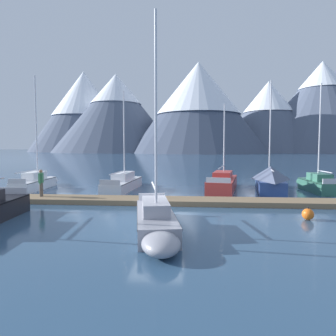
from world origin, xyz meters
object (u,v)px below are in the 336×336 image
object	(u,v)px
sailboat_nearest_berth	(37,182)
mooring_buoy_inner_mooring	(308,214)
sailboat_mid_dock_port	(125,182)
sailboat_end_of_dock	(316,183)
sailboat_mid_dock_starboard	(156,220)
sailboat_far_berth	(223,182)
person_on_dock	(41,181)
sailboat_outer_slip	(270,179)

from	to	relation	value
sailboat_nearest_berth	mooring_buoy_inner_mooring	size ratio (longest dim) A/B	14.67
sailboat_mid_dock_port	mooring_buoy_inner_mooring	world-z (taller)	sailboat_mid_dock_port
sailboat_end_of_dock	sailboat_mid_dock_starboard	bearing A→B (deg)	-131.43
sailboat_nearest_berth	sailboat_far_berth	size ratio (longest dim) A/B	1.20
sailboat_mid_dock_port	person_on_dock	size ratio (longest dim) A/B	4.62
sailboat_nearest_berth	sailboat_end_of_dock	distance (m)	22.24
sailboat_mid_dock_starboard	sailboat_nearest_berth	bearing A→B (deg)	133.73
mooring_buoy_inner_mooring	sailboat_end_of_dock	bearing A→B (deg)	66.87
sailboat_mid_dock_port	person_on_dock	world-z (taller)	sailboat_mid_dock_port
sailboat_far_berth	sailboat_end_of_dock	distance (m)	7.18
sailboat_nearest_berth	sailboat_end_of_dock	world-z (taller)	sailboat_nearest_berth
sailboat_nearest_berth	sailboat_outer_slip	distance (m)	18.49
sailboat_mid_dock_port	sailboat_end_of_dock	bearing A→B (deg)	1.61
sailboat_mid_dock_starboard	sailboat_far_berth	xyz separation A→B (m)	(3.84, 12.41, 0.09)
sailboat_far_berth	person_on_dock	distance (m)	13.37
sailboat_far_berth	person_on_dock	size ratio (longest dim) A/B	4.50
sailboat_mid_dock_starboard	sailboat_outer_slip	distance (m)	13.82
sailboat_far_berth	person_on_dock	xyz separation A→B (m)	(-11.90, -6.07, 0.66)
sailboat_end_of_dock	sailboat_outer_slip	bearing A→B (deg)	-168.71
sailboat_end_of_dock	mooring_buoy_inner_mooring	xyz separation A→B (m)	(-4.20, -9.83, -0.29)
sailboat_mid_dock_starboard	sailboat_outer_slip	size ratio (longest dim) A/B	1.01
sailboat_far_berth	mooring_buoy_inner_mooring	distance (m)	10.21
sailboat_mid_dock_port	person_on_dock	distance (m)	7.03
sailboat_nearest_berth	mooring_buoy_inner_mooring	world-z (taller)	sailboat_nearest_berth
sailboat_outer_slip	mooring_buoy_inner_mooring	xyz separation A→B (m)	(-0.45, -9.09, -0.66)
sailboat_mid_dock_starboard	mooring_buoy_inner_mooring	world-z (taller)	sailboat_mid_dock_starboard
sailboat_mid_dock_port	sailboat_outer_slip	bearing A→B (deg)	-1.64
sailboat_nearest_berth	sailboat_mid_dock_port	xyz separation A→B (m)	(7.18, 0.35, -0.02)
sailboat_outer_slip	sailboat_end_of_dock	bearing A→B (deg)	11.29
sailboat_nearest_berth	sailboat_far_berth	world-z (taller)	sailboat_nearest_berth
sailboat_far_berth	sailboat_end_of_dock	size ratio (longest dim) A/B	0.93
sailboat_outer_slip	sailboat_mid_dock_port	bearing A→B (deg)	178.36
sailboat_far_berth	sailboat_mid_dock_starboard	bearing A→B (deg)	-107.20
sailboat_mid_dock_port	sailboat_mid_dock_starboard	world-z (taller)	sailboat_mid_dock_starboard
sailboat_nearest_berth	sailboat_mid_dock_port	size ratio (longest dim) A/B	1.17
sailboat_far_berth	sailboat_mid_dock_port	bearing A→B (deg)	-177.44
sailboat_nearest_berth	person_on_dock	distance (m)	6.27
sailboat_mid_dock_port	sailboat_outer_slip	xyz separation A→B (m)	(11.30, -0.32, 0.39)
sailboat_mid_dock_starboard	sailboat_outer_slip	bearing A→B (deg)	58.21
sailboat_outer_slip	person_on_dock	size ratio (longest dim) A/B	5.01
sailboat_end_of_dock	mooring_buoy_inner_mooring	bearing A→B (deg)	-113.13
sailboat_nearest_berth	sailboat_end_of_dock	bearing A→B (deg)	1.98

